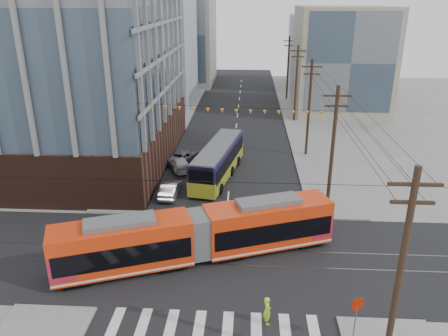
{
  "coord_description": "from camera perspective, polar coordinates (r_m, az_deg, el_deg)",
  "views": [
    {
      "loc": [
        1.71,
        -22.54,
        17.25
      ],
      "look_at": [
        -0.08,
        8.51,
        5.03
      ],
      "focal_mm": 35.0,
      "sensor_mm": 36.0,
      "label": 1
    }
  ],
  "objects": [
    {
      "name": "bg_bldg_ne_far",
      "position": [
        92.56,
        13.86,
        14.49
      ],
      "size": [
        16.0,
        16.0,
        14.0
      ],
      "primitive_type": "cube",
      "color": "#8C99A5",
      "rests_on": "ground"
    },
    {
      "name": "utility_pole_near",
      "position": [
        21.39,
        21.82,
        -13.63
      ],
      "size": [
        0.3,
        0.3,
        11.0
      ],
      "primitive_type": "cylinder",
      "color": "black",
      "rests_on": "ground"
    },
    {
      "name": "bg_bldg_nw_near",
      "position": [
        77.3,
        -11.11,
        14.93
      ],
      "size": [
        18.0,
        16.0,
        18.0
      ],
      "primitive_type": "cube",
      "color": "#8C99A5",
      "rests_on": "ground"
    },
    {
      "name": "pedestrian",
      "position": [
        25.84,
        5.65,
        -18.02
      ],
      "size": [
        0.59,
        0.73,
        1.74
      ],
      "primitive_type": "imported",
      "rotation": [
        0.0,
        0.0,
        1.89
      ],
      "color": "#CAFF23",
      "rests_on": "ground"
    },
    {
      "name": "bg_bldg_ne_near",
      "position": [
        72.57,
        15.04,
        13.41
      ],
      "size": [
        14.0,
        14.0,
        16.0
      ],
      "primitive_type": "cube",
      "color": "gray",
      "rests_on": "ground"
    },
    {
      "name": "city_bus",
      "position": [
        44.37,
        -0.77,
        0.98
      ],
      "size": [
        4.86,
        12.56,
        3.48
      ],
      "primitive_type": null,
      "rotation": [
        0.0,
        0.0,
        -0.18
      ],
      "color": "#1A133B",
      "rests_on": "ground"
    },
    {
      "name": "parked_car_silver",
      "position": [
        40.7,
        -6.99,
        -2.75
      ],
      "size": [
        1.65,
        4.23,
        1.37
      ],
      "primitive_type": "imported",
      "rotation": [
        0.0,
        0.0,
        3.09
      ],
      "color": "#ABABB2",
      "rests_on": "ground"
    },
    {
      "name": "utility_pole_far",
      "position": [
        79.7,
        8.35,
        12.74
      ],
      "size": [
        0.3,
        0.3,
        11.0
      ],
      "primitive_type": "cylinder",
      "color": "black",
      "rests_on": "ground"
    },
    {
      "name": "ground",
      "position": [
        28.43,
        -0.86,
        -15.91
      ],
      "size": [
        160.0,
        160.0,
        0.0
      ],
      "primitive_type": "plane",
      "color": "slate"
    },
    {
      "name": "streetcar",
      "position": [
        30.61,
        -3.38,
        -8.74
      ],
      "size": [
        19.24,
        9.33,
        3.76
      ],
      "primitive_type": null,
      "rotation": [
        0.0,
        0.0,
        0.35
      ],
      "color": "red",
      "rests_on": "ground"
    },
    {
      "name": "parked_car_grey",
      "position": [
        48.95,
        -5.35,
        1.53
      ],
      "size": [
        3.54,
        5.19,
        1.32
      ],
      "primitive_type": "imported",
      "rotation": [
        0.0,
        0.0,
        2.83
      ],
      "color": "slate",
      "rests_on": "ground"
    },
    {
      "name": "bg_bldg_nw_far",
      "position": [
        96.11,
        -6.4,
        16.99
      ],
      "size": [
        16.0,
        18.0,
        20.0
      ],
      "primitive_type": "cube",
      "color": "gray",
      "rests_on": "ground"
    },
    {
      "name": "office_building",
      "position": [
        51.43,
        -25.24,
        16.23
      ],
      "size": [
        30.0,
        25.0,
        28.6
      ],
      "primitive_type": "cube",
      "color": "#381E16",
      "rests_on": "ground"
    },
    {
      "name": "parked_car_white",
      "position": [
        46.76,
        -5.88,
        0.54
      ],
      "size": [
        3.56,
        4.93,
        1.33
      ],
      "primitive_type": "imported",
      "rotation": [
        0.0,
        0.0,
        3.56
      ],
      "color": "silver",
      "rests_on": "ground"
    },
    {
      "name": "jersey_barrier",
      "position": [
        38.87,
        12.76,
        -4.79
      ],
      "size": [
        1.11,
        4.19,
        0.83
      ],
      "primitive_type": "cube",
      "rotation": [
        0.0,
        0.0,
        0.04
      ],
      "color": "slate",
      "rests_on": "ground"
    },
    {
      "name": "stop_sign",
      "position": [
        25.16,
        16.73,
        -18.76
      ],
      "size": [
        1.11,
        1.11,
        2.76
      ],
      "primitive_type": null,
      "rotation": [
        0.0,
        0.0,
        0.42
      ],
      "color": "#9C1300",
      "rests_on": "ground"
    }
  ]
}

